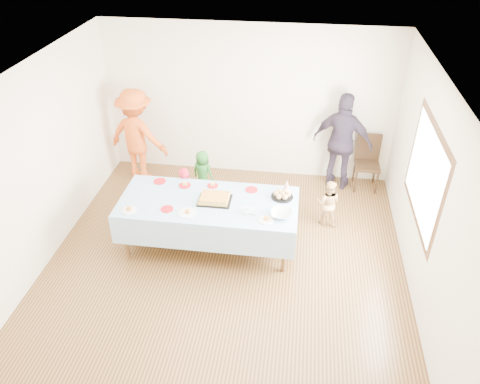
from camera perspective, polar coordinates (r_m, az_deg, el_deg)
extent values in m
plane|color=#462814|center=(6.78, -1.66, -8.13)|extent=(5.00, 5.00, 0.00)
cube|color=beige|center=(8.17, 1.07, 10.81)|extent=(5.00, 0.04, 2.70)
cube|color=beige|center=(4.11, -7.85, -16.95)|extent=(5.00, 0.04, 2.70)
cube|color=beige|center=(6.81, -23.14, 3.00)|extent=(0.04, 5.00, 2.70)
cube|color=beige|center=(6.12, 21.90, -0.21)|extent=(0.04, 5.00, 2.70)
cube|color=white|center=(5.38, -2.13, 13.91)|extent=(5.00, 5.00, 0.04)
cube|color=#472B16|center=(6.20, 21.59, 1.98)|extent=(0.03, 1.75, 1.35)
cylinder|color=#56361D|center=(6.78, -13.83, -5.26)|extent=(0.06, 0.06, 0.73)
cylinder|color=#56361D|center=(6.38, 5.48, -7.12)|extent=(0.06, 0.06, 0.73)
cylinder|color=#56361D|center=(7.41, -11.68, -1.25)|extent=(0.06, 0.06, 0.73)
cylinder|color=#56361D|center=(7.04, 5.88, -2.70)|extent=(0.06, 0.06, 0.73)
cube|color=#56361D|center=(6.58, -3.90, -1.35)|extent=(2.40, 1.00, 0.04)
cube|color=white|center=(6.57, -3.90, -1.18)|extent=(2.50, 1.10, 0.01)
cube|color=black|center=(6.56, -3.11, -1.04)|extent=(0.46, 0.36, 0.01)
cube|color=#E9BB58|center=(6.54, -3.11, -0.79)|extent=(0.39, 0.29, 0.06)
cube|color=#AD6427|center=(6.52, -3.12, -0.54)|extent=(0.39, 0.29, 0.01)
cylinder|color=black|center=(6.65, 5.14, -0.58)|extent=(0.32, 0.32, 0.02)
sphere|color=tan|center=(6.63, 5.88, -0.30)|extent=(0.08, 0.08, 0.08)
sphere|color=tan|center=(6.69, 5.56, 0.07)|extent=(0.08, 0.08, 0.08)
sphere|color=tan|center=(6.69, 4.85, 0.13)|extent=(0.08, 0.08, 0.08)
sphere|color=tan|center=(6.63, 4.44, -0.19)|extent=(0.08, 0.08, 0.08)
sphere|color=tan|center=(6.57, 4.76, -0.56)|extent=(0.08, 0.08, 0.08)
sphere|color=tan|center=(6.57, 5.49, -0.62)|extent=(0.08, 0.08, 0.08)
sphere|color=tan|center=(6.63, 5.16, -0.24)|extent=(0.08, 0.08, 0.08)
imported|color=silver|center=(6.27, 5.09, -2.68)|extent=(0.30, 0.30, 0.07)
cone|color=silver|center=(6.76, 5.72, 0.79)|extent=(0.10, 0.10, 0.18)
cylinder|color=red|center=(7.08, -9.76, 1.30)|extent=(0.18, 0.18, 0.01)
cylinder|color=red|center=(6.93, -6.74, 0.80)|extent=(0.18, 0.18, 0.01)
cylinder|color=red|center=(6.89, -3.36, 0.78)|extent=(0.16, 0.16, 0.01)
cylinder|color=red|center=(6.78, 1.41, 0.28)|extent=(0.18, 0.18, 0.01)
cylinder|color=red|center=(6.46, -8.89, -2.06)|extent=(0.18, 0.18, 0.01)
cylinder|color=white|center=(6.54, -13.35, -2.17)|extent=(0.20, 0.20, 0.01)
cylinder|color=white|center=(6.35, -6.43, -2.56)|extent=(0.24, 0.24, 0.01)
cylinder|color=white|center=(6.19, 3.20, -3.42)|extent=(0.20, 0.20, 0.01)
cylinder|color=black|center=(8.28, 13.90, 1.23)|extent=(0.04, 0.04, 0.43)
cylinder|color=black|center=(8.34, 16.31, 1.04)|extent=(0.04, 0.04, 0.43)
cylinder|color=black|center=(8.59, 13.72, 2.48)|extent=(0.04, 0.04, 0.43)
cylinder|color=black|center=(8.64, 16.06, 2.30)|extent=(0.04, 0.04, 0.43)
cube|color=black|center=(8.34, 15.23, 3.13)|extent=(0.42, 0.42, 0.05)
cube|color=black|center=(8.38, 15.37, 5.35)|extent=(0.42, 0.04, 0.49)
imported|color=red|center=(7.34, -6.74, -0.18)|extent=(0.38, 0.30, 0.92)
imported|color=#226723|center=(7.93, -4.56, 2.30)|extent=(0.47, 0.39, 0.81)
imported|color=tan|center=(7.33, 10.66, -1.32)|extent=(0.41, 0.34, 0.77)
imported|color=#DB561B|center=(8.37, -12.43, 6.74)|extent=(1.20, 0.85, 1.68)
imported|color=#302736|center=(8.09, 12.37, 5.95)|extent=(1.09, 0.70, 1.72)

